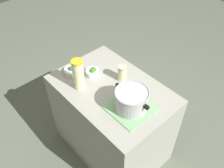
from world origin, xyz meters
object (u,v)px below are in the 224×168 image
lemonade_pitcher (78,74)px  broccoli_bowl_center (93,72)px  cooking_pot (131,99)px  broccoli_bowl_front (72,71)px  mason_jar (122,73)px

lemonade_pitcher → broccoli_bowl_center: bearing=-75.6°
cooking_pot → broccoli_bowl_front: cooking_pot is taller
broccoli_bowl_front → broccoli_bowl_center: (-0.14, -0.13, 0.00)m
lemonade_pitcher → broccoli_bowl_front: bearing=-15.0°
cooking_pot → broccoli_bowl_front: 0.64m
broccoli_bowl_front → lemonade_pitcher: bearing=165.0°
broccoli_bowl_center → lemonade_pitcher: bearing=104.4°
cooking_pot → mason_jar: size_ratio=2.36×
cooking_pot → lemonade_pitcher: size_ratio=1.19×
broccoli_bowl_front → broccoli_bowl_center: 0.19m
broccoli_bowl_center → broccoli_bowl_front: bearing=42.0°
lemonade_pitcher → cooking_pot: bearing=-161.4°
cooking_pot → mason_jar: cooking_pot is taller
broccoli_bowl_front → cooking_pot: bearing=-170.8°
mason_jar → broccoli_bowl_center: size_ratio=1.19×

